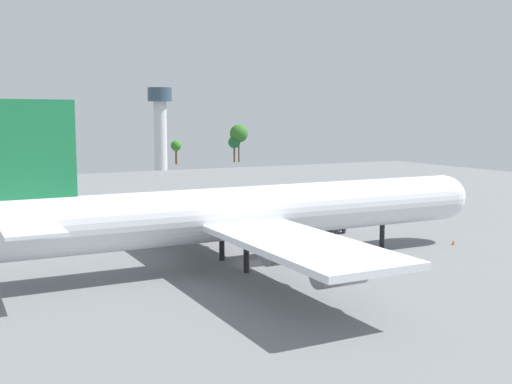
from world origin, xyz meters
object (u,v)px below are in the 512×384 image
safety_cone_nose (453,242)px  control_tower (160,119)px  catering_truck (334,226)px  pushback_tractor (76,231)px  cargo_airplane (254,213)px

safety_cone_nose → control_tower: control_tower is taller
safety_cone_nose → catering_truck: bearing=125.7°
catering_truck → control_tower: bearing=83.6°
pushback_tractor → safety_cone_nose: pushback_tractor is taller
cargo_airplane → catering_truck: bearing=30.8°
catering_truck → pushback_tractor: bearing=158.9°
pushback_tractor → safety_cone_nose: bearing=-31.4°
cargo_airplane → catering_truck: (20.53, 12.24, -5.34)m
safety_cone_nose → control_tower: size_ratio=0.02×
pushback_tractor → cargo_airplane: bearing=-57.5°
catering_truck → control_tower: 129.69m
cargo_airplane → control_tower: bearing=76.1°
catering_truck → pushback_tractor: size_ratio=1.21×
pushback_tractor → control_tower: 125.73m
pushback_tractor → catering_truck: bearing=-21.1°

